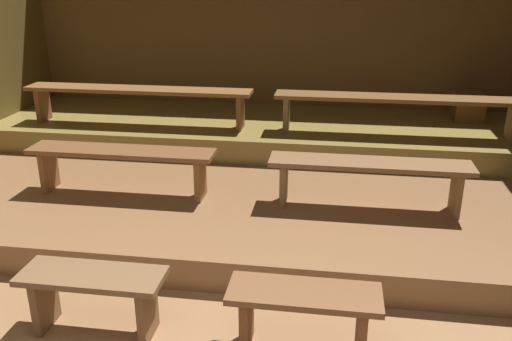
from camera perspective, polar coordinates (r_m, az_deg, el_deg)
The scene contains 11 objects.
ground at distance 4.74m, azimuth -1.68°, elevation -6.81°, with size 6.91×6.07×0.08m, color #9C6F47.
wall_back at distance 6.90m, azimuth 2.21°, elevation 13.87°, with size 6.91×0.06×2.67m, color brown.
platform_lower at distance 5.42m, azimuth -0.15°, elevation -1.27°, with size 6.11×3.61×0.25m, color #916540.
platform_middle at distance 6.26m, azimuth 1.21°, elevation 4.16°, with size 6.11×1.64×0.25m, color olive.
bench_floor_left at distance 3.52m, azimuth -16.77°, elevation -11.94°, with size 0.88×0.32×0.41m.
bench_floor_right at distance 3.23m, azimuth 5.06°, elevation -14.25°, with size 0.88×0.32×0.41m.
bench_lower_left at distance 4.87m, azimuth -13.98°, elevation 1.24°, with size 1.64×0.32×0.41m.
bench_lower_right at distance 4.53m, azimuth 11.86°, elevation -0.07°, with size 1.64×0.32×0.41m.
bench_middle_left at distance 6.13m, azimuth -12.35°, elevation 7.88°, with size 2.52×0.32×0.41m.
bench_middle_right at distance 5.78m, azimuth 14.70°, elevation 6.92°, with size 2.52×0.32×0.41m.
wooden_crate_middle at distance 6.68m, azimuth 21.49°, elevation 6.31°, with size 0.32×0.32×0.32m, color brown.
Camera 1 is at (0.76, -1.50, 2.14)m, focal length 37.93 mm.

